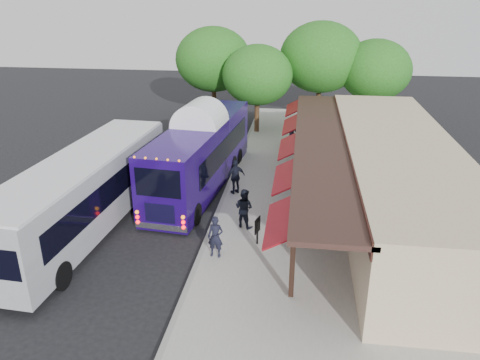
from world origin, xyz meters
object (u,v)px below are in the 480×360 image
at_px(ped_b, 244,208).
at_px(ped_a, 216,237).
at_px(ped_c, 236,177).
at_px(coach_bus, 201,151).
at_px(sign_board, 257,227).
at_px(ped_d, 292,131).
at_px(city_bus, 85,190).

bearing_deg(ped_b, ped_a, 98.11).
bearing_deg(ped_c, ped_b, 65.20).
height_order(coach_bus, ped_b, coach_bus).
relative_size(coach_bus, sign_board, 9.93).
height_order(ped_c, ped_d, ped_c).
distance_m(city_bus, ped_b, 7.09).
relative_size(ped_b, ped_d, 1.12).
height_order(ped_a, sign_board, ped_a).
xyz_separation_m(coach_bus, ped_c, (2.05, -1.11, -0.96)).
height_order(ped_b, sign_board, ped_b).
bearing_deg(coach_bus, ped_b, -52.39).
bearing_deg(ped_a, ped_b, 78.49).
xyz_separation_m(city_bus, ped_c, (6.09, 4.53, -0.82)).
bearing_deg(sign_board, ped_c, 123.90).
bearing_deg(city_bus, ped_b, 10.41).
relative_size(ped_a, ped_d, 1.06).
height_order(city_bus, ped_b, city_bus).
relative_size(coach_bus, ped_b, 6.60).
bearing_deg(ped_c, city_bus, -1.89).
distance_m(ped_a, ped_c, 6.36).
xyz_separation_m(ped_b, ped_c, (-0.90, 3.68, 0.02)).
relative_size(coach_bus, city_bus, 0.93).
relative_size(city_bus, sign_board, 10.67).
bearing_deg(ped_b, ped_d, -72.95).
distance_m(coach_bus, sign_board, 7.38).
xyz_separation_m(coach_bus, ped_a, (2.15, -7.47, -1.02)).
bearing_deg(ped_a, ped_d, 85.87).
distance_m(ped_c, sign_board, 5.44).
xyz_separation_m(ped_a, ped_c, (-0.10, 6.36, 0.06)).
bearing_deg(ped_c, ped_a, 52.33).
bearing_deg(coach_bus, ped_c, -22.45).
bearing_deg(city_bus, sign_board, -1.31).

